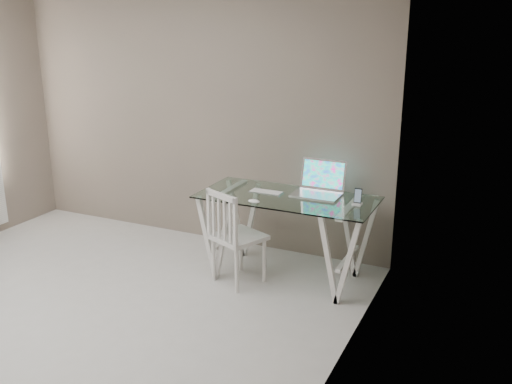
# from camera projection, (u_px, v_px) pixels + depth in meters

# --- Properties ---
(room) EXTENTS (4.50, 4.52, 2.71)m
(room) POSITION_uv_depth(u_px,v_px,m) (6.00, 96.00, 3.60)
(room) COLOR #AEACA7
(room) RESTS_ON ground
(desk) EXTENTS (1.50, 0.70, 0.75)m
(desk) POSITION_uv_depth(u_px,v_px,m) (286.00, 237.00, 4.92)
(desk) COLOR silver
(desk) RESTS_ON ground
(chair) EXTENTS (0.50, 0.50, 0.84)m
(chair) POSITION_uv_depth(u_px,v_px,m) (232.00, 233.00, 4.78)
(chair) COLOR silver
(chair) RESTS_ON ground
(laptop) EXTENTS (0.40, 0.35, 0.28)m
(laptop) POSITION_uv_depth(u_px,v_px,m) (319.00, 186.00, 4.88)
(laptop) COLOR silver
(laptop) RESTS_ON desk
(keyboard) EXTENTS (0.29, 0.12, 0.01)m
(keyboard) POSITION_uv_depth(u_px,v_px,m) (266.00, 192.00, 4.93)
(keyboard) COLOR silver
(keyboard) RESTS_ON desk
(mouse) EXTENTS (0.10, 0.06, 0.03)m
(mouse) POSITION_uv_depth(u_px,v_px,m) (254.00, 201.00, 4.64)
(mouse) COLOR white
(mouse) RESTS_ON desk
(phone_dock) EXTENTS (0.07, 0.07, 0.14)m
(phone_dock) POSITION_uv_depth(u_px,v_px,m) (358.00, 200.00, 4.59)
(phone_dock) COLOR white
(phone_dock) RESTS_ON desk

